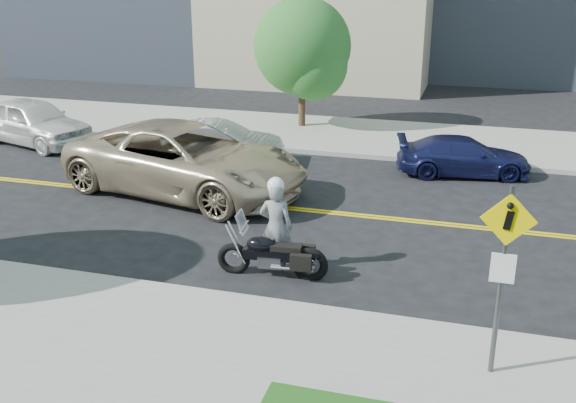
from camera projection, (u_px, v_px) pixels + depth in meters
The scene contains 11 objects.
ground_plane at pixel (320, 212), 17.14m from camera, with size 120.00×120.00×0.00m, color black.
sidewalk_near at pixel (206, 374), 10.35m from camera, with size 60.00×5.00×0.15m, color #9E9B91.
sidewalk_far at pixel (370, 137), 23.88m from camera, with size 60.00×5.00×0.15m, color #9E9B91.
pedestrian_sign at pixel (503, 264), 9.67m from camera, with size 0.78×0.08×3.00m.
motorcyclist at pixel (276, 224), 13.65m from camera, with size 0.71×0.49×2.01m.
motorcycle at pixel (272, 245), 13.48m from camera, with size 2.20×0.67×1.34m, color black, non-canonical shape.
suv at pixel (186, 159), 18.23m from camera, with size 3.12×6.76×1.88m, color tan.
parked_car_white at pixel (33, 121), 23.06m from camera, with size 1.86×4.62×1.58m, color white.
parked_car_silver at pixel (220, 143), 20.95m from camera, with size 1.37×3.92×1.29m, color silver.
parked_car_blue at pixel (463, 156), 19.86m from camera, with size 1.58×3.89×1.13m, color #1B1F51.
tree_far_a at pixel (302, 47), 24.24m from camera, with size 3.52×3.52×4.81m.
Camera 1 is at (3.67, -15.60, 6.12)m, focal length 42.00 mm.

